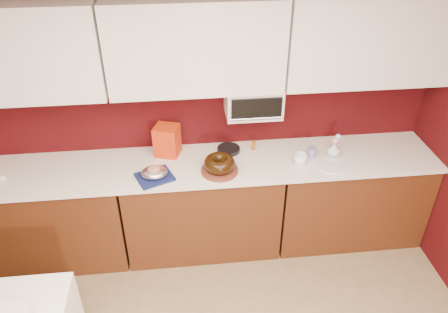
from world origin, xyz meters
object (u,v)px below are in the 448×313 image
at_px(foil_ham_nest, 154,172).
at_px(coffee_mug, 301,158).
at_px(pandoro_box, 167,140).
at_px(flower_vase, 334,149).
at_px(blue_jar, 311,152).
at_px(toaster_oven, 253,100).
at_px(bundt_cake, 220,164).

bearing_deg(foil_ham_nest, coffee_mug, 3.73).
relative_size(pandoro_box, flower_vase, 1.98).
bearing_deg(blue_jar, pandoro_box, 171.48).
height_order(foil_ham_nest, pandoro_box, pandoro_box).
bearing_deg(foil_ham_nest, toaster_oven, 21.89).
relative_size(pandoro_box, blue_jar, 3.01).
height_order(pandoro_box, flower_vase, pandoro_box).
relative_size(bundt_cake, blue_jar, 2.84).
xyz_separation_m(toaster_oven, blue_jar, (0.49, -0.17, -0.43)).
xyz_separation_m(coffee_mug, flower_vase, (0.31, 0.09, 0.01)).
distance_m(bundt_cake, coffee_mug, 0.68).
relative_size(foil_ham_nest, pandoro_box, 0.78).
distance_m(foil_ham_nest, pandoro_box, 0.37).
relative_size(foil_ham_nest, flower_vase, 1.55).
bearing_deg(flower_vase, coffee_mug, -164.36).
bearing_deg(pandoro_box, blue_jar, 9.81).
bearing_deg(foil_ham_nest, blue_jar, 7.08).
distance_m(toaster_oven, blue_jar, 0.67).
height_order(coffee_mug, blue_jar, coffee_mug).
height_order(toaster_oven, flower_vase, toaster_oven).
height_order(toaster_oven, coffee_mug, toaster_oven).
distance_m(pandoro_box, coffee_mug, 1.12).
bearing_deg(pandoro_box, foil_ham_nest, -88.89).
relative_size(coffee_mug, blue_jar, 1.22).
relative_size(toaster_oven, pandoro_box, 1.69).
height_order(bundt_cake, coffee_mug, bundt_cake).
distance_m(bundt_cake, flower_vase, 0.99).
height_order(pandoro_box, coffee_mug, pandoro_box).
bearing_deg(flower_vase, pandoro_box, 172.67).
bearing_deg(toaster_oven, coffee_mug, -34.51).
xyz_separation_m(foil_ham_nest, flower_vase, (1.50, 0.16, 0.01)).
height_order(blue_jar, flower_vase, flower_vase).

